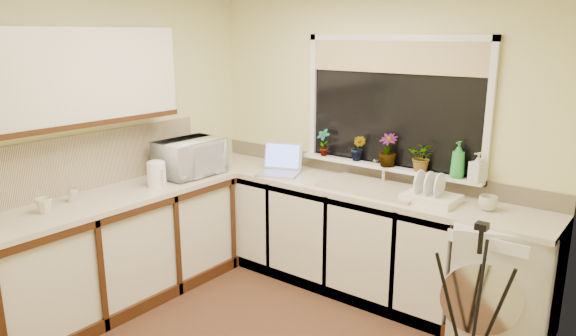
{
  "coord_description": "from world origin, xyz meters",
  "views": [
    {
      "loc": [
        2.13,
        -2.41,
        2.11
      ],
      "look_at": [
        -0.15,
        0.55,
        1.15
      ],
      "focal_mm": 32.93,
      "sensor_mm": 36.0,
      "label": 1
    }
  ],
  "objects_px": {
    "dish_rack": "(431,198)",
    "microwave": "(190,157)",
    "steel_jar": "(73,195)",
    "cup_left": "(44,206)",
    "laptop": "(281,165)",
    "plant_c": "(388,150)",
    "washing_machine": "(496,279)",
    "soap_bottle_clear": "(478,167)",
    "kettle": "(157,175)",
    "plant_d": "(422,157)",
    "plant_a": "(323,143)",
    "soap_bottle_green": "(458,160)",
    "cup_back": "(488,203)",
    "plant_b": "(358,148)",
    "tripod": "(474,304)"
  },
  "relations": [
    {
      "from": "dish_rack",
      "to": "steel_jar",
      "type": "height_order",
      "value": "steel_jar"
    },
    {
      "from": "plant_c",
      "to": "soap_bottle_green",
      "type": "height_order",
      "value": "soap_bottle_green"
    },
    {
      "from": "washing_machine",
      "to": "kettle",
      "type": "distance_m",
      "value": 2.68
    },
    {
      "from": "plant_c",
      "to": "soap_bottle_green",
      "type": "xyz_separation_m",
      "value": [
        0.58,
        0.01,
        0.0
      ]
    },
    {
      "from": "plant_d",
      "to": "cup_back",
      "type": "bearing_deg",
      "value": -18.4
    },
    {
      "from": "soap_bottle_green",
      "to": "cup_left",
      "type": "relative_size",
      "value": 2.46
    },
    {
      "from": "plant_a",
      "to": "cup_back",
      "type": "distance_m",
      "value": 1.53
    },
    {
      "from": "dish_rack",
      "to": "microwave",
      "type": "height_order",
      "value": "microwave"
    },
    {
      "from": "kettle",
      "to": "dish_rack",
      "type": "xyz_separation_m",
      "value": [
        1.93,
        0.97,
        -0.07
      ]
    },
    {
      "from": "plant_c",
      "to": "soap_bottle_clear",
      "type": "bearing_deg",
      "value": 0.24
    },
    {
      "from": "steel_jar",
      "to": "cup_back",
      "type": "relative_size",
      "value": 0.78
    },
    {
      "from": "plant_b",
      "to": "plant_d",
      "type": "bearing_deg",
      "value": 0.47
    },
    {
      "from": "washing_machine",
      "to": "cup_back",
      "type": "bearing_deg",
      "value": 128.4
    },
    {
      "from": "laptop",
      "to": "plant_c",
      "type": "distance_m",
      "value": 0.97
    },
    {
      "from": "plant_d",
      "to": "soap_bottle_clear",
      "type": "xyz_separation_m",
      "value": [
        0.44,
        -0.02,
        -0.01
      ]
    },
    {
      "from": "laptop",
      "to": "plant_a",
      "type": "xyz_separation_m",
      "value": [
        0.28,
        0.25,
        0.2
      ]
    },
    {
      "from": "washing_machine",
      "to": "soap_bottle_clear",
      "type": "distance_m",
      "value": 0.81
    },
    {
      "from": "laptop",
      "to": "plant_c",
      "type": "bearing_deg",
      "value": -4.71
    },
    {
      "from": "steel_jar",
      "to": "plant_d",
      "type": "distance_m",
      "value": 2.67
    },
    {
      "from": "tripod",
      "to": "steel_jar",
      "type": "relative_size",
      "value": 10.06
    },
    {
      "from": "dish_rack",
      "to": "plant_b",
      "type": "distance_m",
      "value": 0.85
    },
    {
      "from": "laptop",
      "to": "soap_bottle_clear",
      "type": "relative_size",
      "value": 2.04
    },
    {
      "from": "dish_rack",
      "to": "plant_b",
      "type": "xyz_separation_m",
      "value": [
        -0.77,
        0.26,
        0.23
      ]
    },
    {
      "from": "plant_d",
      "to": "laptop",
      "type": "bearing_deg",
      "value": -166.74
    },
    {
      "from": "plant_a",
      "to": "plant_b",
      "type": "distance_m",
      "value": 0.34
    },
    {
      "from": "soap_bottle_green",
      "to": "kettle",
      "type": "bearing_deg",
      "value": -149.04
    },
    {
      "from": "kettle",
      "to": "plant_d",
      "type": "distance_m",
      "value": 2.13
    },
    {
      "from": "soap_bottle_clear",
      "to": "soap_bottle_green",
      "type": "bearing_deg",
      "value": 178.75
    },
    {
      "from": "plant_d",
      "to": "soap_bottle_green",
      "type": "bearing_deg",
      "value": -3.72
    },
    {
      "from": "microwave",
      "to": "laptop",
      "type": "bearing_deg",
      "value": -47.24
    },
    {
      "from": "cup_back",
      "to": "tripod",
      "type": "bearing_deg",
      "value": -75.78
    },
    {
      "from": "plant_d",
      "to": "cup_back",
      "type": "distance_m",
      "value": 0.66
    },
    {
      "from": "steel_jar",
      "to": "cup_left",
      "type": "relative_size",
      "value": 0.92
    },
    {
      "from": "steel_jar",
      "to": "cup_left",
      "type": "distance_m",
      "value": 0.27
    },
    {
      "from": "soap_bottle_clear",
      "to": "cup_back",
      "type": "relative_size",
      "value": 1.63
    },
    {
      "from": "laptop",
      "to": "plant_c",
      "type": "relative_size",
      "value": 1.62
    },
    {
      "from": "washing_machine",
      "to": "steel_jar",
      "type": "height_order",
      "value": "steel_jar"
    },
    {
      "from": "washing_machine",
      "to": "microwave",
      "type": "distance_m",
      "value": 2.63
    },
    {
      "from": "plant_a",
      "to": "microwave",
      "type": "bearing_deg",
      "value": -138.01
    },
    {
      "from": "microwave",
      "to": "cup_back",
      "type": "relative_size",
      "value": 4.26
    },
    {
      "from": "laptop",
      "to": "soap_bottle_green",
      "type": "distance_m",
      "value": 1.53
    },
    {
      "from": "plant_c",
      "to": "plant_d",
      "type": "bearing_deg",
      "value": 5.01
    },
    {
      "from": "plant_a",
      "to": "kettle",
      "type": "bearing_deg",
      "value": -124.11
    },
    {
      "from": "plant_a",
      "to": "soap_bottle_clear",
      "type": "height_order",
      "value": "plant_a"
    },
    {
      "from": "laptop",
      "to": "cup_back",
      "type": "bearing_deg",
      "value": -17.7
    },
    {
      "from": "kettle",
      "to": "plant_d",
      "type": "height_order",
      "value": "plant_d"
    },
    {
      "from": "plant_a",
      "to": "plant_d",
      "type": "distance_m",
      "value": 0.92
    },
    {
      "from": "kettle",
      "to": "steel_jar",
      "type": "height_order",
      "value": "kettle"
    },
    {
      "from": "steel_jar",
      "to": "microwave",
      "type": "distance_m",
      "value": 1.06
    },
    {
      "from": "cup_back",
      "to": "steel_jar",
      "type": "bearing_deg",
      "value": -146.18
    }
  ]
}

